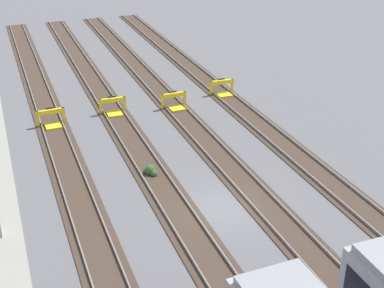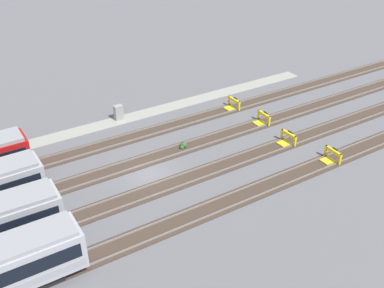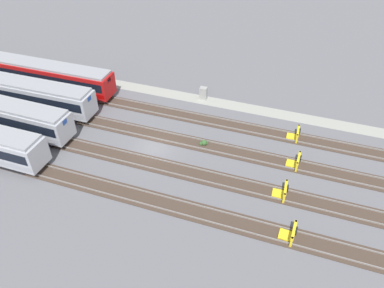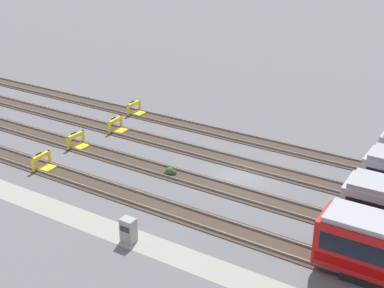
{
  "view_description": "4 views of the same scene",
  "coord_description": "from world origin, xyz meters",
  "px_view_note": "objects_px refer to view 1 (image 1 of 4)",
  "views": [
    {
      "loc": [
        21.51,
        -9.92,
        15.48
      ],
      "look_at": [
        -4.32,
        -0.0,
        1.8
      ],
      "focal_mm": 50.0,
      "sensor_mm": 36.0,
      "label": 1
    },
    {
      "loc": [
        14.12,
        29.82,
        22.9
      ],
      "look_at": [
        -4.32,
        -0.0,
        1.8
      ],
      "focal_mm": 42.0,
      "sensor_mm": 36.0,
      "label": 2
    },
    {
      "loc": [
        -13.92,
        27.57,
        25.46
      ],
      "look_at": [
        -4.32,
        -0.0,
        1.8
      ],
      "focal_mm": 35.0,
      "sensor_mm": 36.0,
      "label": 3
    },
    {
      "loc": [
        16.16,
        -32.85,
        19.04
      ],
      "look_at": [
        -4.32,
        -0.0,
        1.8
      ],
      "focal_mm": 50.0,
      "sensor_mm": 36.0,
      "label": 4
    }
  ],
  "objects_px": {
    "bumper_stop_far_inner_track": "(223,89)",
    "weed_clump": "(151,171)",
    "bumper_stop_nearest_track": "(52,119)",
    "bumper_stop_middle_track": "(175,102)",
    "bumper_stop_near_inner_track": "(113,107)"
  },
  "relations": [
    {
      "from": "bumper_stop_near_inner_track",
      "to": "weed_clump",
      "type": "distance_m",
      "value": 9.69
    },
    {
      "from": "bumper_stop_near_inner_track",
      "to": "bumper_stop_middle_track",
      "type": "xyz_separation_m",
      "value": [
        0.63,
        4.57,
        0.0
      ]
    },
    {
      "from": "bumper_stop_near_inner_track",
      "to": "weed_clump",
      "type": "relative_size",
      "value": 2.18
    },
    {
      "from": "bumper_stop_nearest_track",
      "to": "weed_clump",
      "type": "distance_m",
      "value": 10.12
    },
    {
      "from": "bumper_stop_middle_track",
      "to": "bumper_stop_near_inner_track",
      "type": "bearing_deg",
      "value": -97.86
    },
    {
      "from": "bumper_stop_nearest_track",
      "to": "weed_clump",
      "type": "height_order",
      "value": "bumper_stop_nearest_track"
    },
    {
      "from": "bumper_stop_near_inner_track",
      "to": "bumper_stop_far_inner_track",
      "type": "xyz_separation_m",
      "value": [
        -0.7,
        9.11,
        0.0
      ]
    },
    {
      "from": "bumper_stop_nearest_track",
      "to": "bumper_stop_far_inner_track",
      "type": "relative_size",
      "value": 1.0
    },
    {
      "from": "bumper_stop_far_inner_track",
      "to": "weed_clump",
      "type": "bearing_deg",
      "value": -41.62
    },
    {
      "from": "weed_clump",
      "to": "bumper_stop_far_inner_track",
      "type": "bearing_deg",
      "value": 138.38
    },
    {
      "from": "bumper_stop_far_inner_track",
      "to": "weed_clump",
      "type": "distance_m",
      "value": 13.89
    },
    {
      "from": "bumper_stop_nearest_track",
      "to": "bumper_stop_middle_track",
      "type": "bearing_deg",
      "value": 89.76
    },
    {
      "from": "bumper_stop_nearest_track",
      "to": "bumper_stop_far_inner_track",
      "type": "xyz_separation_m",
      "value": [
        -1.29,
        13.65,
        0.0
      ]
    },
    {
      "from": "bumper_stop_nearest_track",
      "to": "bumper_stop_near_inner_track",
      "type": "bearing_deg",
      "value": 97.45
    },
    {
      "from": "bumper_stop_nearest_track",
      "to": "bumper_stop_far_inner_track",
      "type": "height_order",
      "value": "same"
    }
  ]
}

